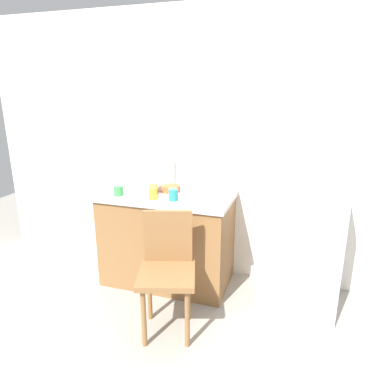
{
  "coord_description": "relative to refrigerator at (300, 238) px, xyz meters",
  "views": [
    {
      "loc": [
        0.71,
        -2.06,
        1.74
      ],
      "look_at": [
        -0.14,
        0.6,
        0.9
      ],
      "focal_mm": 32.31,
      "sensor_mm": 36.0,
      "label": 1
    }
  ],
  "objects": [
    {
      "name": "ground_plane",
      "position": [
        -0.76,
        -0.65,
        -0.58
      ],
      "size": [
        8.0,
        8.0,
        0.0
      ],
      "primitive_type": "plane",
      "color": "#9E998E"
    },
    {
      "name": "back_wall",
      "position": [
        -0.76,
        0.35,
        0.64
      ],
      "size": [
        4.8,
        0.1,
        2.44
      ],
      "primitive_type": "cube",
      "color": "white",
      "rests_on": "ground_plane"
    },
    {
      "name": "cabinet_base",
      "position": [
        -1.15,
        0.0,
        -0.17
      ],
      "size": [
        1.13,
        0.6,
        0.81
      ],
      "primitive_type": "cube",
      "color": "olive",
      "rests_on": "ground_plane"
    },
    {
      "name": "countertop",
      "position": [
        -1.15,
        0.0,
        0.25
      ],
      "size": [
        1.17,
        0.64,
        0.04
      ],
      "primitive_type": "cube",
      "color": "#B7B7BC",
      "rests_on": "cabinet_base"
    },
    {
      "name": "faucet",
      "position": [
        -1.2,
        0.25,
        0.41
      ],
      "size": [
        0.02,
        0.02,
        0.27
      ],
      "primitive_type": "cylinder",
      "color": "#B7B7BC",
      "rests_on": "countertop"
    },
    {
      "name": "refrigerator",
      "position": [
        0.0,
        0.0,
        0.0
      ],
      "size": [
        0.6,
        0.6,
        1.16
      ],
      "primitive_type": "cube",
      "color": "silver",
      "rests_on": "ground_plane"
    },
    {
      "name": "chair",
      "position": [
        -0.9,
        -0.63,
        -0.08
      ],
      "size": [
        0.5,
        0.5,
        0.89
      ],
      "rotation": [
        0.0,
        0.0,
        0.3
      ],
      "color": "olive",
      "rests_on": "ground_plane"
    },
    {
      "name": "dish_tray",
      "position": [
        -1.38,
        0.07,
        0.3
      ],
      "size": [
        0.28,
        0.2,
        0.05
      ],
      "primitive_type": "cube",
      "color": "white",
      "rests_on": "countertop"
    },
    {
      "name": "terracotta_bowl",
      "position": [
        -1.14,
        0.07,
        0.3
      ],
      "size": [
        0.17,
        0.17,
        0.05
      ],
      "primitive_type": "cylinder",
      "color": "#B25B33",
      "rests_on": "countertop"
    },
    {
      "name": "cup_teal",
      "position": [
        -1.03,
        -0.16,
        0.32
      ],
      "size": [
        0.08,
        0.08,
        0.09
      ],
      "primitive_type": "cylinder",
      "color": "teal",
      "rests_on": "countertop"
    },
    {
      "name": "cup_yellow",
      "position": [
        -1.2,
        -0.19,
        0.32
      ],
      "size": [
        0.07,
        0.07,
        0.1
      ],
      "primitive_type": "cylinder",
      "color": "yellow",
      "rests_on": "countertop"
    },
    {
      "name": "cup_orange",
      "position": [
        -1.25,
        -0.07,
        0.32
      ],
      "size": [
        0.07,
        0.07,
        0.09
      ],
      "primitive_type": "cylinder",
      "color": "orange",
      "rests_on": "countertop"
    },
    {
      "name": "cup_green",
      "position": [
        -1.53,
        -0.18,
        0.31
      ],
      "size": [
        0.08,
        0.08,
        0.08
      ],
      "primitive_type": "cylinder",
      "color": "green",
      "rests_on": "countertop"
    }
  ]
}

